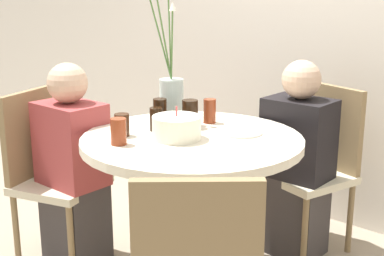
{
  "coord_description": "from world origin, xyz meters",
  "views": [
    {
      "loc": [
        1.52,
        -1.75,
        1.42
      ],
      "look_at": [
        0.0,
        0.0,
        0.8
      ],
      "focal_mm": 50.0,
      "sensor_mm": 36.0,
      "label": 1
    }
  ],
  "objects_px": {
    "side_plate": "(241,132)",
    "drink_glass_1": "(118,132)",
    "drink_glass_5": "(156,119)",
    "person_guest": "(297,166)",
    "drink_glass_0": "(210,111)",
    "drink_glass_3": "(122,125)",
    "drink_glass_2": "(190,114)",
    "birthday_cake": "(177,128)",
    "person_boy": "(73,172)",
    "chair_left_flank": "(318,160)",
    "chair_right_flank": "(47,167)",
    "drink_glass_4": "(160,112)",
    "flower_vase": "(170,87)"
  },
  "relations": [
    {
      "from": "side_plate",
      "to": "drink_glass_1",
      "type": "relative_size",
      "value": 1.7
    },
    {
      "from": "side_plate",
      "to": "drink_glass_5",
      "type": "bearing_deg",
      "value": -146.41
    },
    {
      "from": "person_guest",
      "to": "drink_glass_0",
      "type": "bearing_deg",
      "value": -126.01
    },
    {
      "from": "drink_glass_3",
      "to": "drink_glass_5",
      "type": "relative_size",
      "value": 0.93
    },
    {
      "from": "side_plate",
      "to": "drink_glass_2",
      "type": "xyz_separation_m",
      "value": [
        -0.25,
        -0.07,
        0.06
      ]
    },
    {
      "from": "birthday_cake",
      "to": "drink_glass_5",
      "type": "distance_m",
      "value": 0.17
    },
    {
      "from": "drink_glass_5",
      "to": "person_boy",
      "type": "distance_m",
      "value": 0.57
    },
    {
      "from": "drink_glass_5",
      "to": "birthday_cake",
      "type": "bearing_deg",
      "value": -13.32
    },
    {
      "from": "drink_glass_0",
      "to": "drink_glass_1",
      "type": "xyz_separation_m",
      "value": [
        -0.06,
        -0.55,
        -0.0
      ]
    },
    {
      "from": "drink_glass_2",
      "to": "chair_left_flank",
      "type": "bearing_deg",
      "value": 63.23
    },
    {
      "from": "chair_right_flank",
      "to": "drink_glass_5",
      "type": "relative_size",
      "value": 8.18
    },
    {
      "from": "person_guest",
      "to": "chair_right_flank",
      "type": "bearing_deg",
      "value": -137.48
    },
    {
      "from": "drink_glass_2",
      "to": "drink_glass_0",
      "type": "bearing_deg",
      "value": 84.08
    },
    {
      "from": "birthday_cake",
      "to": "drink_glass_0",
      "type": "relative_size",
      "value": 1.82
    },
    {
      "from": "drink_glass_4",
      "to": "person_guest",
      "type": "height_order",
      "value": "person_guest"
    },
    {
      "from": "drink_glass_4",
      "to": "flower_vase",
      "type": "bearing_deg",
      "value": 112.54
    },
    {
      "from": "flower_vase",
      "to": "drink_glass_5",
      "type": "xyz_separation_m",
      "value": [
        0.1,
        -0.21,
        -0.11
      ]
    },
    {
      "from": "chair_left_flank",
      "to": "drink_glass_5",
      "type": "distance_m",
      "value": 0.98
    },
    {
      "from": "birthday_cake",
      "to": "drink_glass_4",
      "type": "distance_m",
      "value": 0.25
    },
    {
      "from": "chair_left_flank",
      "to": "drink_glass_4",
      "type": "xyz_separation_m",
      "value": [
        -0.47,
        -0.74,
        0.32
      ]
    },
    {
      "from": "flower_vase",
      "to": "drink_glass_1",
      "type": "bearing_deg",
      "value": -73.2
    },
    {
      "from": "birthday_cake",
      "to": "person_boy",
      "type": "bearing_deg",
      "value": -167.82
    },
    {
      "from": "birthday_cake",
      "to": "chair_left_flank",
      "type": "bearing_deg",
      "value": 73.5
    },
    {
      "from": "chair_right_flank",
      "to": "drink_glass_3",
      "type": "distance_m",
      "value": 0.62
    },
    {
      "from": "side_plate",
      "to": "drink_glass_0",
      "type": "height_order",
      "value": "drink_glass_0"
    },
    {
      "from": "drink_glass_4",
      "to": "drink_glass_2",
      "type": "bearing_deg",
      "value": 27.4
    },
    {
      "from": "chair_right_flank",
      "to": "person_boy",
      "type": "distance_m",
      "value": 0.16
    },
    {
      "from": "side_plate",
      "to": "drink_glass_5",
      "type": "distance_m",
      "value": 0.4
    },
    {
      "from": "drink_glass_1",
      "to": "drink_glass_2",
      "type": "height_order",
      "value": "drink_glass_2"
    },
    {
      "from": "chair_left_flank",
      "to": "person_guest",
      "type": "relative_size",
      "value": 0.85
    },
    {
      "from": "drink_glass_0",
      "to": "person_boy",
      "type": "height_order",
      "value": "person_boy"
    },
    {
      "from": "drink_glass_2",
      "to": "person_boy",
      "type": "height_order",
      "value": "person_boy"
    },
    {
      "from": "drink_glass_5",
      "to": "person_guest",
      "type": "relative_size",
      "value": 0.1
    },
    {
      "from": "chair_left_flank",
      "to": "drink_glass_2",
      "type": "distance_m",
      "value": 0.82
    },
    {
      "from": "drink_glass_3",
      "to": "drink_glass_4",
      "type": "xyz_separation_m",
      "value": [
        0.0,
        0.24,
        0.02
      ]
    },
    {
      "from": "chair_left_flank",
      "to": "drink_glass_2",
      "type": "xyz_separation_m",
      "value": [
        -0.34,
        -0.67,
        0.32
      ]
    },
    {
      "from": "flower_vase",
      "to": "birthday_cake",
      "type": "bearing_deg",
      "value": -42.23
    },
    {
      "from": "chair_right_flank",
      "to": "drink_glass_1",
      "type": "xyz_separation_m",
      "value": [
        0.63,
        -0.05,
        0.31
      ]
    },
    {
      "from": "drink_glass_5",
      "to": "person_guest",
      "type": "bearing_deg",
      "value": 60.57
    },
    {
      "from": "chair_right_flank",
      "to": "drink_glass_5",
      "type": "distance_m",
      "value": 0.7
    },
    {
      "from": "drink_glass_2",
      "to": "drink_glass_4",
      "type": "distance_m",
      "value": 0.15
    },
    {
      "from": "drink_glass_1",
      "to": "person_boy",
      "type": "relative_size",
      "value": 0.11
    },
    {
      "from": "person_guest",
      "to": "person_boy",
      "type": "xyz_separation_m",
      "value": [
        -0.82,
        -0.84,
        0.0
      ]
    },
    {
      "from": "drink_glass_1",
      "to": "chair_right_flank",
      "type": "bearing_deg",
      "value": 175.51
    },
    {
      "from": "drink_glass_3",
      "to": "birthday_cake",
      "type": "bearing_deg",
      "value": 29.94
    },
    {
      "from": "flower_vase",
      "to": "side_plate",
      "type": "distance_m",
      "value": 0.46
    },
    {
      "from": "chair_right_flank",
      "to": "drink_glass_0",
      "type": "bearing_deg",
      "value": -71.59
    },
    {
      "from": "drink_glass_3",
      "to": "person_guest",
      "type": "distance_m",
      "value": 0.99
    },
    {
      "from": "flower_vase",
      "to": "drink_glass_1",
      "type": "relative_size",
      "value": 5.85
    },
    {
      "from": "side_plate",
      "to": "drink_glass_2",
      "type": "height_order",
      "value": "drink_glass_2"
    }
  ]
}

